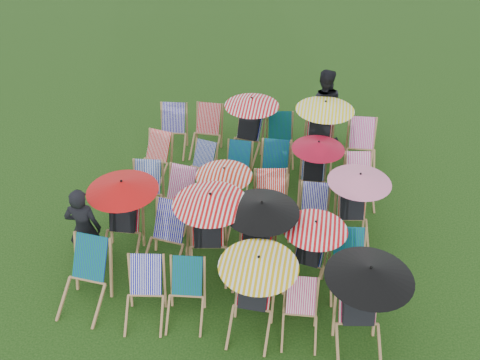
% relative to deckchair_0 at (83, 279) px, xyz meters
% --- Properties ---
extents(ground, '(100.00, 100.00, 0.00)m').
position_rel_deckchair_0_xyz_m(ground, '(2.11, 2.23, -0.51)').
color(ground, black).
rests_on(ground, ground).
extents(deckchair_0, '(0.75, 1.00, 1.03)m').
position_rel_deckchair_0_xyz_m(deckchair_0, '(0.00, 0.00, 0.00)').
color(deckchair_0, '#A4794C').
rests_on(deckchair_0, ground).
extents(deckchair_1, '(0.72, 0.92, 0.91)m').
position_rel_deckchair_0_xyz_m(deckchair_1, '(1.00, -0.09, -0.06)').
color(deckchair_1, '#A4794C').
rests_on(deckchair_1, ground).
extents(deckchair_2, '(0.67, 0.87, 0.88)m').
position_rel_deckchair_0_xyz_m(deckchair_2, '(1.60, 0.03, -0.07)').
color(deckchair_2, '#A4794C').
rests_on(deckchair_2, ground).
extents(deckchair_3, '(1.15, 1.20, 1.36)m').
position_rel_deckchair_0_xyz_m(deckchair_3, '(2.64, 0.00, 0.20)').
color(deckchair_3, '#A4794C').
rests_on(deckchair_3, ground).
extents(deckchair_4, '(0.60, 0.80, 0.82)m').
position_rel_deckchair_0_xyz_m(deckchair_4, '(3.34, -0.00, -0.10)').
color(deckchair_4, '#A4794C').
rests_on(deckchair_4, ground).
extents(deckchair_5, '(1.22, 1.32, 1.44)m').
position_rel_deckchair_0_xyz_m(deckchair_5, '(4.18, -0.02, 0.25)').
color(deckchair_5, '#A4794C').
rests_on(deckchair_5, ground).
extents(deckchair_6, '(1.20, 1.26, 1.42)m').
position_rel_deckchair_0_xyz_m(deckchair_6, '(0.18, 1.27, 0.23)').
color(deckchair_6, '#A4794C').
rests_on(deckchair_6, ground).
extents(deckchair_7, '(0.78, 1.00, 1.01)m').
position_rel_deckchair_0_xyz_m(deckchair_7, '(0.96, 1.10, -0.01)').
color(deckchair_7, '#A4794C').
rests_on(deckchair_7, ground).
extents(deckchair_8, '(1.23, 1.33, 1.45)m').
position_rel_deckchair_0_xyz_m(deckchair_8, '(1.71, 1.14, 0.25)').
color(deckchair_8, '#A4794C').
rests_on(deckchair_8, ground).
extents(deckchair_9, '(1.20, 1.25, 1.43)m').
position_rel_deckchair_0_xyz_m(deckchair_9, '(2.52, 1.13, 0.24)').
color(deckchair_9, '#A4794C').
rests_on(deckchair_9, ground).
extents(deckchair_10, '(1.02, 1.09, 1.21)m').
position_rel_deckchair_0_xyz_m(deckchair_10, '(3.37, 1.10, 0.12)').
color(deckchair_10, '#A4794C').
rests_on(deckchair_10, ground).
extents(deckchair_11, '(0.73, 0.94, 0.94)m').
position_rel_deckchair_0_xyz_m(deckchair_11, '(4.02, 1.05, -0.05)').
color(deckchair_11, '#A4794C').
rests_on(deckchair_11, ground).
extents(deckchair_12, '(0.71, 0.93, 0.94)m').
position_rel_deckchair_0_xyz_m(deckchair_12, '(0.22, 2.33, -0.04)').
color(deckchair_12, '#A4794C').
rests_on(deckchair_12, ground).
extents(deckchair_13, '(0.75, 0.96, 0.96)m').
position_rel_deckchair_0_xyz_m(deckchair_13, '(0.85, 2.23, -0.04)').
color(deckchair_13, '#A4794C').
rests_on(deckchair_13, ground).
extents(deckchair_14, '(1.02, 1.07, 1.21)m').
position_rel_deckchair_0_xyz_m(deckchair_14, '(1.69, 2.26, 0.12)').
color(deckchair_14, '#A4794C').
rests_on(deckchair_14, ground).
extents(deckchair_15, '(0.84, 1.04, 1.01)m').
position_rel_deckchair_0_xyz_m(deckchair_15, '(2.61, 2.33, -0.01)').
color(deckchair_15, '#A4794C').
rests_on(deckchair_15, ground).
extents(deckchair_16, '(0.62, 0.84, 0.88)m').
position_rel_deckchair_0_xyz_m(deckchair_16, '(3.38, 2.28, -0.08)').
color(deckchair_16, '#A4794C').
rests_on(deckchair_16, ground).
extents(deckchair_17, '(1.10, 1.19, 1.31)m').
position_rel_deckchair_0_xyz_m(deckchair_17, '(4.07, 2.34, 0.17)').
color(deckchair_17, '#A4794C').
rests_on(deckchair_17, ground).
extents(deckchair_18, '(0.74, 0.93, 0.91)m').
position_rel_deckchair_0_xyz_m(deckchair_18, '(0.01, 3.48, -0.06)').
color(deckchair_18, '#A4794C').
rests_on(deckchair_18, ground).
extents(deckchair_19, '(0.68, 0.84, 0.82)m').
position_rel_deckchair_0_xyz_m(deckchair_19, '(1.00, 3.44, -0.11)').
color(deckchair_19, '#A4794C').
rests_on(deckchair_19, ground).
extents(deckchair_20, '(0.57, 0.79, 0.85)m').
position_rel_deckchair_0_xyz_m(deckchair_20, '(1.75, 3.49, -0.09)').
color(deckchair_20, '#A4794C').
rests_on(deckchair_20, ground).
extents(deckchair_21, '(0.67, 0.92, 0.97)m').
position_rel_deckchair_0_xyz_m(deckchair_21, '(2.52, 3.44, -0.03)').
color(deckchair_21, '#A4794C').
rests_on(deckchair_21, ground).
extents(deckchair_22, '(1.01, 1.07, 1.20)m').
position_rel_deckchair_0_xyz_m(deckchair_22, '(3.29, 3.44, 0.12)').
color(deckchair_22, '#A4794C').
rests_on(deckchair_22, ground).
extents(deckchair_23, '(0.73, 0.92, 0.90)m').
position_rel_deckchair_0_xyz_m(deckchair_23, '(4.19, 3.42, -0.07)').
color(deckchair_23, '#A4794C').
rests_on(deckchair_23, ground).
extents(deckchair_24, '(0.74, 0.96, 0.97)m').
position_rel_deckchair_0_xyz_m(deckchair_24, '(0.09, 4.56, -0.03)').
color(deckchair_24, '#A4794C').
rests_on(deckchair_24, ground).
extents(deckchair_25, '(0.66, 0.92, 0.99)m').
position_rel_deckchair_0_xyz_m(deckchair_25, '(0.84, 4.65, -0.02)').
color(deckchair_25, '#A4794C').
rests_on(deckchair_25, ground).
extents(deckchair_26, '(1.16, 1.24, 1.38)m').
position_rel_deckchair_0_xyz_m(deckchair_26, '(1.78, 4.64, 0.21)').
color(deckchair_26, '#A4794C').
rests_on(deckchair_26, ground).
extents(deckchair_27, '(0.76, 0.96, 0.95)m').
position_rel_deckchair_0_xyz_m(deckchair_27, '(2.49, 4.63, -0.04)').
color(deckchair_27, '#A4794C').
rests_on(deckchair_27, ground).
extents(deckchair_28, '(1.22, 1.27, 1.44)m').
position_rel_deckchair_0_xyz_m(deckchair_28, '(3.33, 4.61, 0.25)').
color(deckchair_28, '#A4794C').
rests_on(deckchair_28, ground).
extents(deckchair_29, '(0.71, 0.94, 0.98)m').
position_rel_deckchair_0_xyz_m(deckchair_29, '(4.23, 4.64, -0.03)').
color(deckchair_29, '#A4794C').
rests_on(deckchair_29, ground).
extents(person_left, '(0.62, 0.45, 1.58)m').
position_rel_deckchair_0_xyz_m(person_left, '(-0.30, 0.83, 0.27)').
color(person_left, black).
rests_on(person_left, ground).
extents(person_rear, '(0.88, 0.69, 1.77)m').
position_rel_deckchair_0_xyz_m(person_rear, '(3.32, 5.54, 0.37)').
color(person_rear, black).
rests_on(person_rear, ground).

